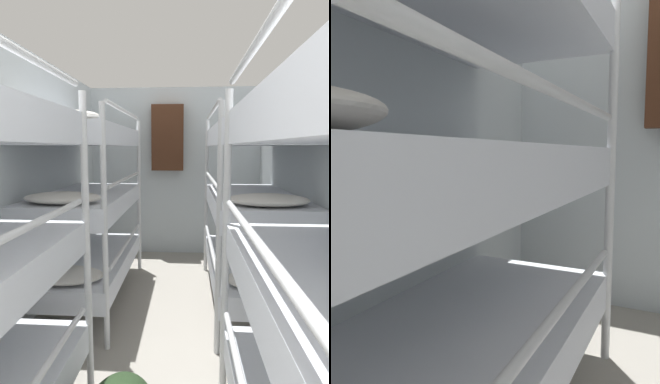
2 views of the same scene
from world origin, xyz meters
The scene contains 1 object.
bunk_stack_left_far centered at (-0.80, 3.61, 1.01)m, with size 0.80×1.80×1.89m.
Camera 2 is at (-0.10, 2.62, 1.07)m, focal length 35.00 mm.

